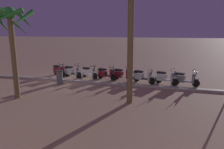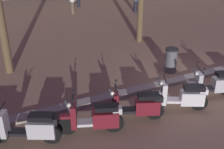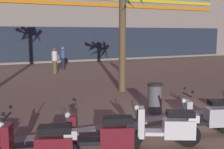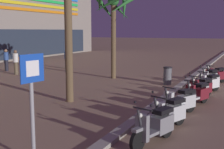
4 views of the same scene
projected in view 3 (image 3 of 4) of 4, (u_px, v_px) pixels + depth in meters
The scene contains 11 objects.
ground_plane at pixel (184, 122), 8.11m from camera, with size 200.00×200.00×0.00m, color #93755B.
curb_strip at pixel (178, 117), 8.36m from camera, with size 60.00×0.36×0.12m, color gray.
scooter_maroon_mid_front at pixel (40, 146), 5.22m from camera, with size 1.67×0.82×1.17m.
scooter_maroon_mid_rear at pixel (103, 135), 5.81m from camera, with size 1.71×0.86×1.17m.
scooter_white_tail_end at pixel (167, 127), 6.32m from camera, with size 1.62×0.93×1.04m.
scooter_silver_mid_centre at pixel (210, 116), 7.06m from camera, with size 1.72×0.78×1.17m.
palm_tree_near_sign at pixel (122, 1), 11.87m from camera, with size 2.20×2.44×4.96m.
pedestrian_strolling_near_curb at pixel (55, 60), 17.57m from camera, with size 0.46×0.34×1.62m.
pedestrian_window_shopping at pixel (63, 58), 19.66m from camera, with size 0.34×0.34×1.57m.
pedestrian_by_palm_tree at pixel (122, 60), 18.06m from camera, with size 0.41×0.44×1.51m.
litter_bin at pixel (155, 98), 8.92m from camera, with size 0.48×0.48×0.95m.
Camera 3 is at (-5.20, -6.20, 2.50)m, focal length 46.05 mm.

